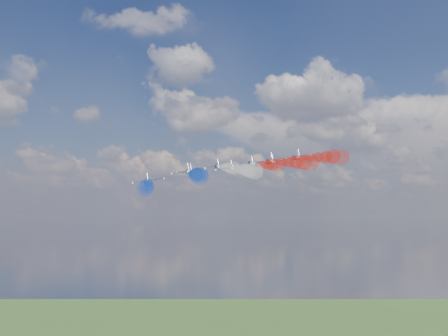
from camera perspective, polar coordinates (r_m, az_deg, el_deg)
The scene contains 16 objects.
jet_lead at distance 197.63m, azimuth -0.69°, elevation 0.16°, with size 9.87×12.33×3.29m, color black, non-canonical shape.
trail_lead at distance 173.22m, azimuth 0.17°, elevation 0.08°, with size 4.11×38.23×4.11m, color white, non-canonical shape.
jet_inner_left at distance 182.76m, azimuth -3.47°, elevation -0.32°, with size 9.87×12.33×3.29m, color black, non-canonical shape.
trail_inner_left at distance 158.24m, azimuth -2.95°, elevation -0.48°, with size 4.11×38.23×4.11m, color blue, non-canonical shape.
jet_inner_right at distance 185.74m, azimuth 2.76°, elevation 0.43°, with size 9.87×12.33×3.29m, color black, non-canonical shape.
trail_inner_right at distance 161.57m, azimuth 4.21°, elevation 0.38°, with size 4.11×38.23×4.11m, color red, non-canonical shape.
jet_outer_left at distance 168.24m, azimuth -7.83°, elevation -1.37°, with size 9.87×12.33×3.29m, color black, non-canonical shape.
trail_outer_left at distance 143.70m, azimuth -8.00°, elevation -1.72°, with size 4.11×38.23×4.11m, color blue, non-canonical shape.
jet_center_third at distance 169.78m, azimuth 0.65°, elevation -0.06°, with size 9.87×12.33×3.29m, color black, non-canonical shape.
trail_center_third at distance 145.46m, azimuth 1.90°, elevation -0.18°, with size 4.11×38.23×4.11m, color white, non-canonical shape.
jet_outer_right at distance 173.43m, azimuth 7.42°, elevation 1.03°, with size 9.87×12.33×3.29m, color black, non-canonical shape.
trail_outer_right at distance 149.74m, azimuth 9.73°, elevation 1.07°, with size 4.11×38.23×4.11m, color red, non-canonical shape.
jet_rear_left at distance 157.09m, azimuth -3.74°, elevation -0.42°, with size 9.87×12.33×3.29m, color black, non-canonical shape.
trail_rear_left at distance 132.57m, azimuth -3.17°, elevation -0.63°, with size 4.11×38.23×4.11m, color blue, non-canonical shape.
jet_rear_right at distance 160.25m, azimuth 4.73°, elevation 0.64°, with size 9.87×12.33×3.29m, color black, non-canonical shape.
trail_rear_right at distance 136.27m, azimuth 6.79°, elevation 0.63°, with size 4.11×38.23×4.11m, color red, non-canonical shape.
Camera 1 is at (98.61, -123.07, 147.48)m, focal length 44.07 mm.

